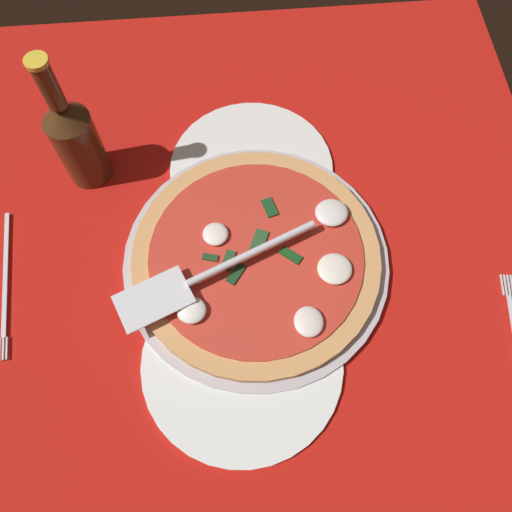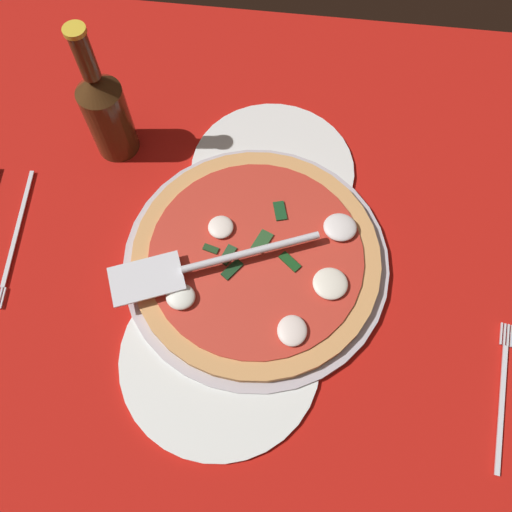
# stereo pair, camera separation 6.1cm
# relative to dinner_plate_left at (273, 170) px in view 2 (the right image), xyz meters

# --- Properties ---
(ground_plane) EXTENTS (0.99, 0.99, 0.01)m
(ground_plane) POSITION_rel_dinner_plate_left_xyz_m (0.16, -0.06, -0.01)
(ground_plane) COLOR #B6160F
(checker_pattern) EXTENTS (0.99, 0.99, 0.00)m
(checker_pattern) POSITION_rel_dinner_plate_left_xyz_m (0.16, -0.06, -0.01)
(checker_pattern) COLOR white
(checker_pattern) RESTS_ON ground_plane
(pizza_pan) EXTENTS (0.36, 0.36, 0.01)m
(pizza_pan) POSITION_rel_dinner_plate_left_xyz_m (0.15, -0.01, 0.00)
(pizza_pan) COLOR #B6AFB7
(pizza_pan) RESTS_ON ground_plane
(dinner_plate_left) EXTENTS (0.24, 0.24, 0.01)m
(dinner_plate_left) POSITION_rel_dinner_plate_left_xyz_m (0.00, 0.00, 0.00)
(dinner_plate_left) COLOR silver
(dinner_plate_left) RESTS_ON ground_plane
(dinner_plate_right) EXTENTS (0.26, 0.26, 0.01)m
(dinner_plate_right) POSITION_rel_dinner_plate_left_xyz_m (0.29, -0.04, 0.00)
(dinner_plate_right) COLOR white
(dinner_plate_right) RESTS_ON ground_plane
(pizza) EXTENTS (0.34, 0.34, 0.03)m
(pizza) POSITION_rel_dinner_plate_left_xyz_m (0.15, -0.00, 0.02)
(pizza) COLOR tan
(pizza) RESTS_ON pizza_pan
(pizza_server) EXTENTS (0.14, 0.27, 0.01)m
(pizza_server) POSITION_rel_dinner_plate_left_xyz_m (0.18, -0.07, 0.04)
(pizza_server) COLOR silver
(pizza_server) RESTS_ON pizza
(beer_bottle) EXTENTS (0.06, 0.06, 0.23)m
(beer_bottle) POSITION_rel_dinner_plate_left_xyz_m (-0.02, -0.24, 0.08)
(beer_bottle) COLOR #452A14
(beer_bottle) RESTS_ON ground_plane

